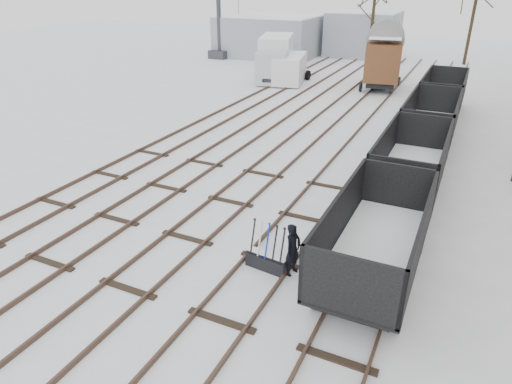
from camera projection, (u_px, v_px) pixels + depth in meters
ground at (187, 239)px, 15.16m from camera, size 120.00×120.00×0.00m
tracks at (319, 126)px, 26.26m from camera, size 13.90×52.00×0.16m
shed_left at (270, 36)px, 48.64m from camera, size 10.00×8.00×4.10m
shed_right at (363, 34)px, 48.30m from camera, size 7.00×6.00×4.50m
ground_frame at (267, 260)px, 13.51m from camera, size 1.34×0.57×1.49m
worker at (293, 250)px, 13.08m from camera, size 0.53×0.67×1.61m
freight_wagon_a at (375, 249)px, 12.86m from camera, size 2.39×5.98×2.44m
freight_wagon_b at (410, 170)px, 18.07m from camera, size 2.39×5.98×2.44m
freight_wagon_c at (430, 126)px, 23.28m from camera, size 2.39×5.98×2.44m
freight_wagon_d at (442, 99)px, 28.49m from camera, size 2.39×5.98×2.44m
box_van_wagon at (383, 58)px, 34.12m from camera, size 3.52×5.50×3.91m
lorry at (275, 57)px, 37.89m from camera, size 3.83×7.75×3.37m
panel_van at (290, 68)px, 36.64m from camera, size 3.18×5.27×2.17m
crane at (220, 33)px, 47.04m from camera, size 1.93×5.44×9.31m
tree_far_left at (372, 28)px, 44.89m from camera, size 0.30×0.30×6.30m
tree_far_right at (472, 21)px, 42.82m from camera, size 0.30×0.30×8.03m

